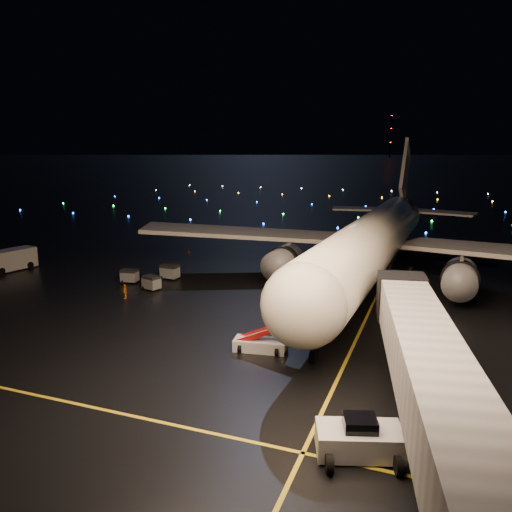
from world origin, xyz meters
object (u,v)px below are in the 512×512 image
(airliner, at_px, (379,209))
(belt_loader, at_px, (260,333))
(pushback_tug, at_px, (359,436))
(service_truck, at_px, (12,260))
(baggage_cart_2, at_px, (130,276))
(baggage_cart_0, at_px, (170,272))
(crew_c, at_px, (125,291))
(baggage_cart_1, at_px, (151,283))

(airliner, bearing_deg, belt_loader, -99.95)
(pushback_tug, xyz_separation_m, service_truck, (-47.61, 23.82, 0.32))
(pushback_tug, xyz_separation_m, baggage_cart_2, (-30.10, 23.92, -0.26))
(airliner, distance_m, pushback_tug, 36.44)
(pushback_tug, bearing_deg, belt_loader, 112.67)
(airliner, height_order, baggage_cart_0, airliner)
(baggage_cart_0, xyz_separation_m, baggage_cart_2, (-3.51, -3.08, -0.07))
(crew_c, distance_m, baggage_cart_1, 3.90)
(baggage_cart_2, bearing_deg, baggage_cart_0, 31.89)
(service_truck, bearing_deg, belt_loader, -6.82)
(baggage_cart_1, distance_m, baggage_cart_2, 4.28)
(pushback_tug, bearing_deg, crew_c, 127.41)
(airliner, height_order, crew_c, airliner)
(airliner, relative_size, baggage_cart_1, 32.33)
(belt_loader, bearing_deg, baggage_cart_2, 139.68)
(service_truck, distance_m, crew_c, 21.41)
(pushback_tug, height_order, baggage_cart_0, pushback_tug)
(belt_loader, bearing_deg, baggage_cart_0, 128.82)
(baggage_cart_1, bearing_deg, crew_c, -84.19)
(airliner, bearing_deg, baggage_cart_0, -157.06)
(airliner, xyz_separation_m, belt_loader, (-5.48, -24.79, -6.92))
(belt_loader, bearing_deg, airliner, 69.58)
(pushback_tug, bearing_deg, baggage_cart_2, 123.38)
(baggage_cart_0, distance_m, baggage_cart_2, 4.67)
(crew_c, distance_m, baggage_cart_2, 6.35)
(airliner, distance_m, baggage_cart_0, 25.48)
(belt_loader, distance_m, crew_c, 19.28)
(crew_c, bearing_deg, baggage_cart_1, 151.77)
(service_truck, bearing_deg, crew_c, -2.51)
(belt_loader, distance_m, baggage_cart_2, 24.69)
(baggage_cart_0, bearing_deg, pushback_tug, -40.13)
(airliner, xyz_separation_m, crew_c, (-23.12, -17.06, -7.57))
(baggage_cart_2, bearing_deg, airliner, 14.35)
(belt_loader, xyz_separation_m, baggage_cart_1, (-16.90, 11.56, -0.66))
(airliner, xyz_separation_m, baggage_cart_2, (-26.33, -11.58, -7.58))
(airliner, relative_size, baggage_cart_2, 32.49)
(belt_loader, bearing_deg, crew_c, 148.37)
(service_truck, bearing_deg, airliner, 26.97)
(baggage_cart_0, height_order, baggage_cart_2, baggage_cart_0)
(pushback_tug, height_order, baggage_cart_1, pushback_tug)
(airliner, height_order, belt_loader, airliner)
(belt_loader, relative_size, baggage_cart_0, 2.97)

